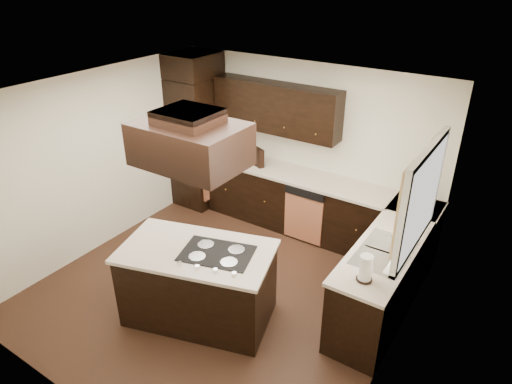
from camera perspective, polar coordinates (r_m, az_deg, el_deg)
floor at (r=5.97m, az=-4.06°, el=-11.94°), size 4.20×4.20×0.02m
ceiling at (r=4.80m, az=-5.06°, el=12.09°), size 4.20×4.20×0.02m
wall_back at (r=6.89m, az=6.26°, el=5.75°), size 4.20×0.02×2.50m
wall_front at (r=4.11m, az=-23.15°, el=-12.94°), size 4.20×0.02×2.50m
wall_left at (r=6.66m, az=-19.09°, el=3.58°), size 0.02×4.20×2.50m
wall_right at (r=4.47m, az=17.72°, el=-8.30°), size 0.02×4.20×2.50m
oven_column at (r=7.58m, az=-7.30°, el=6.17°), size 0.65×0.75×2.12m
wall_oven_face at (r=7.35m, az=-5.22°, el=6.09°), size 0.05×0.62×0.78m
base_cabinets_back at (r=6.97m, az=4.99°, el=-1.29°), size 2.93×0.60×0.88m
base_cabinets_right at (r=5.71m, az=16.33°, el=-9.52°), size 0.60×2.40×0.88m
countertop_back at (r=6.75m, az=5.09°, el=2.09°), size 2.93×0.63×0.04m
countertop_right at (r=5.46m, az=16.80°, el=-5.59°), size 0.63×2.40×0.04m
upper_cabinets at (r=6.76m, az=2.50°, el=10.47°), size 2.00×0.34×0.72m
dishwasher_front at (r=6.65m, az=5.96°, el=-3.30°), size 0.60×0.05×0.72m
window_frame at (r=4.75m, az=19.92°, el=-0.85°), size 0.06×1.32×1.12m
window_pane at (r=4.74m, az=20.24°, el=-0.94°), size 0.00×1.20×1.00m
curtain_left at (r=4.37m, az=17.81°, el=-2.25°), size 0.02×0.34×0.90m
curtain_right at (r=5.11m, az=20.61°, el=1.67°), size 0.02×0.34×0.90m
sink_rim at (r=5.16m, az=15.77°, el=-7.22°), size 0.52×0.84×0.01m
island at (r=5.33m, az=-7.19°, el=-11.45°), size 1.80×1.30×0.88m
island_top at (r=5.06m, az=-7.49°, el=-7.38°), size 1.87×1.38×0.04m
cooktop at (r=4.96m, az=-4.90°, el=-7.63°), size 0.88×0.70×0.01m
range_hood at (r=4.45m, az=-8.23°, el=5.93°), size 1.05×0.72×0.42m
hood_duct at (r=4.36m, az=-8.47°, el=9.30°), size 0.55×0.50×0.13m
blender_base at (r=7.22m, az=-2.36°, el=4.50°), size 0.15×0.15×0.10m
blender_pitcher at (r=7.15m, az=-2.39°, el=5.83°), size 0.13×0.13×0.26m
spice_rack at (r=6.98m, az=-0.00°, el=4.51°), size 0.34×0.22×0.28m
mixing_bowl at (r=7.25m, az=-2.94°, el=4.47°), size 0.32×0.32×0.07m
soap_bottle at (r=5.69m, az=18.02°, el=-2.84°), size 0.11×0.11×0.22m
paper_towel at (r=4.62m, az=13.53°, el=-9.27°), size 0.16×0.16×0.29m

